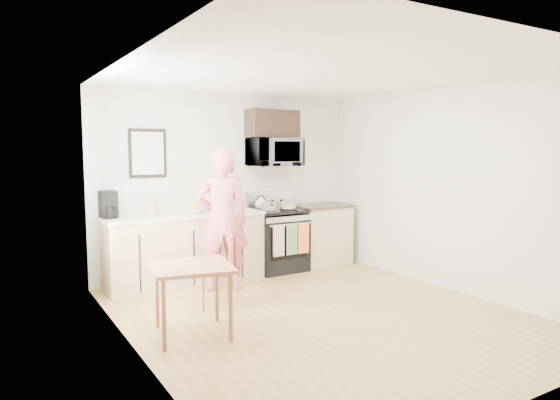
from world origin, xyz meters
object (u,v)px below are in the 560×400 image
microwave (274,152)px  cake (289,207)px  range (278,241)px  chair (227,260)px  person (222,220)px  dining_table (192,273)px

microwave → cake: size_ratio=2.95×
range → cake: size_ratio=4.51×
range → chair: range is taller
person → chair: (-0.24, -0.63, -0.37)m
microwave → chair: microwave is taller
range → microwave: bearing=90.1°
chair → dining_table: bearing=-113.8°
chair → microwave: bearing=64.6°
person → cake: person is taller
range → person: bearing=-155.2°
microwave → person: microwave is taller
dining_table → cake: cake is taller
chair → cake: cake is taller
range → chair: size_ratio=1.38×
dining_table → microwave: bearing=43.1°
range → dining_table: bearing=-138.5°
range → microwave: size_ratio=1.53×
dining_table → chair: size_ratio=0.91×
range → dining_table: range is taller
person → microwave: bearing=-132.2°
person → dining_table: bearing=73.7°
chair → cake: size_ratio=3.27×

